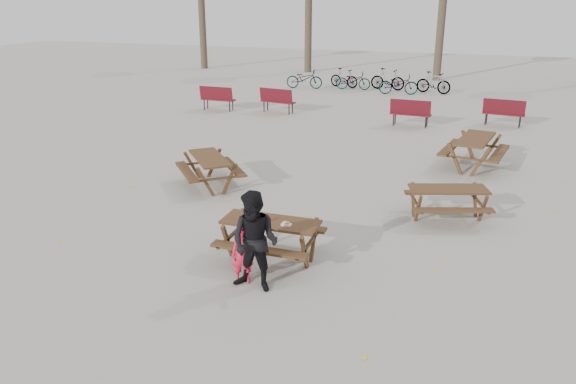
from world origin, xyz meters
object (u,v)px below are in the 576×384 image
(child, at_px, (243,255))
(adult, at_px, (255,242))
(food_tray, at_px, (286,225))
(picnic_table_east, at_px, (447,203))
(soda_bottle, at_px, (262,220))
(picnic_table_far, at_px, (474,153))
(main_picnic_table, at_px, (271,230))
(picnic_table_north, at_px, (210,171))

(child, xyz_separation_m, adult, (0.29, -0.14, 0.35))
(food_tray, bearing_deg, picnic_table_east, 50.74)
(adult, distance_m, picnic_table_east, 5.15)
(soda_bottle, relative_size, picnic_table_far, 0.08)
(main_picnic_table, height_order, soda_bottle, soda_bottle)
(picnic_table_north, bearing_deg, soda_bottle, -2.15)
(main_picnic_table, xyz_separation_m, picnic_table_east, (3.00, 3.11, -0.23))
(main_picnic_table, bearing_deg, picnic_table_north, 130.52)
(adult, bearing_deg, food_tray, 83.81)
(food_tray, bearing_deg, picnic_table_north, 132.70)
(picnic_table_far, bearing_deg, picnic_table_east, -176.07)
(picnic_table_east, bearing_deg, picnic_table_north, 158.30)
(soda_bottle, xyz_separation_m, picnic_table_east, (3.10, 3.30, -0.49))
(picnic_table_east, height_order, picnic_table_far, picnic_table_far)
(picnic_table_east, xyz_separation_m, picnic_table_far, (0.45, 4.26, 0.08))
(picnic_table_north, bearing_deg, main_picnic_table, 0.30)
(picnic_table_east, distance_m, picnic_table_north, 5.97)
(picnic_table_north, bearing_deg, picnic_table_far, 81.11)
(adult, height_order, picnic_table_far, adult)
(main_picnic_table, height_order, child, child)
(soda_bottle, relative_size, adult, 0.10)
(main_picnic_table, height_order, adult, adult)
(soda_bottle, xyz_separation_m, adult, (0.26, -0.97, 0.02))
(main_picnic_table, distance_m, soda_bottle, 0.34)
(picnic_table_east, distance_m, picnic_table_far, 4.28)
(picnic_table_north, bearing_deg, picnic_table_east, 46.36)
(child, distance_m, picnic_table_east, 5.18)
(food_tray, height_order, picnic_table_east, food_tray)
(picnic_table_north, xyz_separation_m, picnic_table_far, (6.41, 3.90, 0.05))
(picnic_table_far, bearing_deg, soda_bottle, 164.82)
(main_picnic_table, relative_size, picnic_table_east, 1.07)
(food_tray, height_order, picnic_table_far, picnic_table_far)
(main_picnic_table, relative_size, child, 1.71)
(child, xyz_separation_m, picnic_table_far, (3.58, 8.39, -0.09))
(food_tray, relative_size, adult, 0.10)
(main_picnic_table, bearing_deg, child, -97.61)
(food_tray, distance_m, adult, 1.05)
(main_picnic_table, bearing_deg, food_tray, -19.49)
(soda_bottle, xyz_separation_m, child, (-0.03, -0.83, -0.32))
(child, bearing_deg, food_tray, 40.90)
(food_tray, bearing_deg, soda_bottle, -171.98)
(soda_bottle, distance_m, adult, 1.00)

